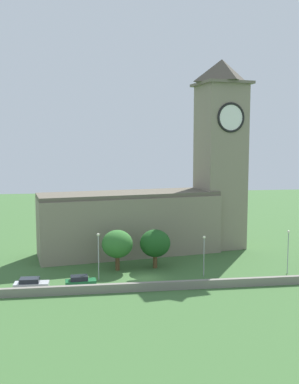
% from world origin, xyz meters
% --- Properties ---
extents(ground_plane, '(200.00, 200.00, 0.00)m').
position_xyz_m(ground_plane, '(0.00, 15.00, 0.00)').
color(ground_plane, '#3D6633').
extents(church, '(40.09, 15.91, 35.86)m').
position_xyz_m(church, '(6.17, 16.86, 10.64)').
color(church, gray).
rests_on(church, ground).
extents(quay_barrier, '(43.96, 0.70, 1.20)m').
position_xyz_m(quay_barrier, '(0.00, -5.52, 0.60)').
color(quay_barrier, gray).
rests_on(quay_barrier, ground).
extents(car_silver, '(4.77, 2.35, 1.74)m').
position_xyz_m(car_silver, '(-16.39, -3.07, 0.88)').
color(car_silver, silver).
rests_on(car_silver, ground).
extents(car_green, '(4.38, 2.29, 1.76)m').
position_xyz_m(car_green, '(-9.63, -2.99, 0.89)').
color(car_green, '#1E6B38').
rests_on(car_green, ground).
extents(streetlamp_west_mid, '(0.44, 0.44, 7.09)m').
position_xyz_m(streetlamp_west_mid, '(-6.97, 0.35, 4.72)').
color(streetlamp_west_mid, '#9EA0A5').
rests_on(streetlamp_west_mid, ground).
extents(streetlamp_central, '(0.44, 0.44, 6.30)m').
position_xyz_m(streetlamp_central, '(8.99, -0.04, 4.27)').
color(streetlamp_central, '#9EA0A5').
rests_on(streetlamp_central, ground).
extents(streetlamp_east_mid, '(0.44, 0.44, 6.83)m').
position_xyz_m(streetlamp_east_mid, '(22.33, -0.37, 4.58)').
color(streetlamp_east_mid, '#9EA0A5').
rests_on(streetlamp_east_mid, ground).
extents(tree_riverside_east, '(4.95, 4.95, 6.51)m').
position_xyz_m(tree_riverside_east, '(-3.85, 5.02, 4.25)').
color(tree_riverside_east, brown).
rests_on(tree_riverside_east, ground).
extents(tree_riverside_west, '(4.95, 4.95, 6.31)m').
position_xyz_m(tree_riverside_west, '(2.31, 5.54, 4.05)').
color(tree_riverside_west, brown).
rests_on(tree_riverside_west, ground).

